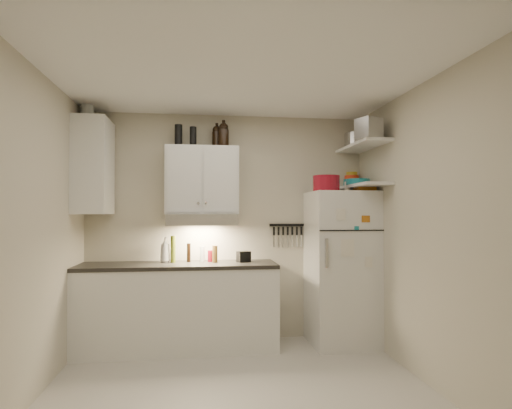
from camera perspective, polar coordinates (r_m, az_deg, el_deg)
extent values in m
cube|color=beige|center=(3.78, -2.11, -24.04)|extent=(3.20, 3.00, 0.02)
cube|color=white|center=(3.67, -2.08, 17.08)|extent=(3.20, 3.00, 0.02)
cube|color=beige|center=(4.99, -3.79, -3.00)|extent=(3.20, 0.02, 2.60)
cube|color=beige|center=(3.70, -27.83, -3.54)|extent=(0.02, 3.00, 2.60)
cube|color=beige|center=(3.98, 21.67, -3.40)|extent=(0.02, 3.00, 2.60)
cube|color=white|center=(4.78, -10.31, -13.46)|extent=(2.10, 0.60, 0.88)
cube|color=#272521|center=(4.71, -10.29, -7.98)|extent=(2.10, 0.62, 0.04)
cube|color=white|center=(4.82, -7.21, 3.19)|extent=(0.80, 0.33, 0.75)
cube|color=white|center=(4.82, -20.85, 4.74)|extent=(0.33, 0.55, 1.00)
cube|color=silver|center=(4.74, -7.21, -2.00)|extent=(0.76, 0.46, 0.12)
cube|color=white|center=(4.93, 11.30, -8.25)|extent=(0.70, 0.68, 1.70)
cube|color=white|center=(4.89, 13.99, 7.57)|extent=(0.30, 0.95, 0.03)
cube|color=white|center=(4.85, 14.02, 2.42)|extent=(0.30, 0.95, 0.03)
cube|color=black|center=(5.06, 4.17, -2.74)|extent=(0.42, 0.02, 0.03)
cylinder|color=maroon|center=(4.69, 9.35, 2.80)|extent=(0.35, 0.35, 0.17)
cube|color=#B56416|center=(4.88, 14.26, 2.18)|extent=(0.22, 0.27, 0.08)
cylinder|color=silver|center=(4.90, 12.10, 2.33)|extent=(0.09, 0.09, 0.11)
cylinder|color=silver|center=(5.28, 13.21, 8.17)|extent=(0.35, 0.35, 0.20)
cube|color=#AAAAAD|center=(4.82, 14.66, 9.24)|extent=(0.23, 0.20, 0.23)
cube|color=#AAAAAD|center=(4.55, 14.80, 9.75)|extent=(0.27, 0.27, 0.21)
cylinder|color=teal|center=(5.19, 12.76, 2.82)|extent=(0.21, 0.21, 0.09)
cylinder|color=#F63617|center=(5.27, 12.65, 3.50)|extent=(0.17, 0.17, 0.05)
cylinder|color=gold|center=(5.28, 12.65, 4.01)|extent=(0.13, 0.13, 0.04)
cylinder|color=teal|center=(4.90, 13.42, 2.94)|extent=(0.29, 0.29, 0.07)
cylinder|color=black|center=(4.85, -8.39, 8.93)|extent=(0.09, 0.09, 0.22)
cylinder|color=black|center=(4.90, -10.30, 9.01)|extent=(0.10, 0.10, 0.25)
cylinder|color=silver|center=(4.94, -21.58, 11.54)|extent=(0.17, 0.17, 0.18)
imported|color=white|center=(4.81, -12.02, -5.74)|extent=(0.15, 0.15, 0.31)
cylinder|color=brown|center=(4.73, -5.50, -6.58)|extent=(0.07, 0.07, 0.19)
cylinder|color=#5A681A|center=(4.78, -11.00, -5.86)|extent=(0.07, 0.07, 0.29)
cylinder|color=black|center=(4.81, -8.96, -6.35)|extent=(0.06, 0.06, 0.21)
cylinder|color=silver|center=(4.85, -7.18, -6.56)|extent=(0.07, 0.07, 0.17)
cylinder|color=maroon|center=(4.81, -6.09, -6.85)|extent=(0.07, 0.07, 0.13)
cube|color=black|center=(4.76, -1.67, -6.97)|extent=(0.16, 0.14, 0.12)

